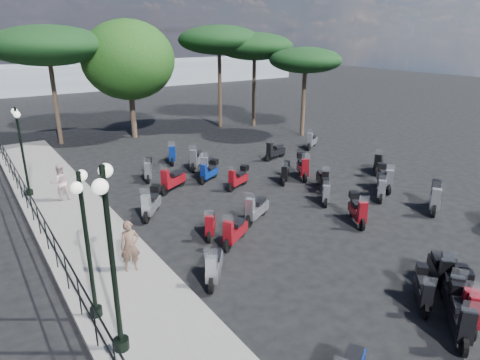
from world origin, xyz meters
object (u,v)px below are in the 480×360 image
scooter_5 (148,170)px  scooter_7 (423,290)px  pine_0 (219,40)px  scooter_30 (468,304)px  scooter_9 (235,232)px  scooter_19 (435,198)px  scooter_8 (256,210)px  scooter_15 (326,193)px  lamp_post_0 (111,251)px  woman (130,246)px  scooter_20 (381,188)px  scooter_17 (172,155)px  scooter_31 (196,159)px  scooter_32 (450,285)px  scooter_27 (303,167)px  scooter_1 (214,267)px  scooter_12 (463,297)px  scooter_3 (151,204)px  lamp_post_2 (21,146)px  pine_2 (48,46)px  scooter_23 (275,151)px  scooter_21 (322,180)px  pine_1 (254,47)px  scooter_10 (238,178)px  broadleaf_tree (128,60)px  lamp_post_1 (87,237)px  scooter_13 (460,317)px  pine_3 (305,60)px  scooter_14 (358,210)px  scooter_4 (173,180)px  pedestrian_far (60,182)px  scooter_16 (207,167)px  scooter_22 (285,173)px  scooter_28 (378,164)px  scooter_6 (440,271)px  scooter_29 (312,141)px

scooter_5 → scooter_7: 13.77m
pine_0 → scooter_30: bearing=-106.6°
scooter_9 → scooter_19: scooter_19 is taller
scooter_8 → scooter_15: size_ratio=1.35×
lamp_post_0 → woman: size_ratio=2.76×
scooter_5 → scooter_20: 10.88m
scooter_17 → scooter_19: size_ratio=0.98×
lamp_post_0 → scooter_31: lamp_post_0 is taller
scooter_32 → scooter_30: bearing=109.3°
scooter_5 → scooter_27: (6.44, -3.98, 0.07)m
scooter_1 → scooter_12: (4.44, -4.89, 0.06)m
scooter_3 → scooter_20: bearing=-162.5°
lamp_post_2 → woman: 8.69m
scooter_15 → pine_2: size_ratio=0.17×
lamp_post_2 → scooter_31: 8.24m
scooter_23 → pine_2: 15.09m
scooter_21 → pine_1: size_ratio=0.21×
scooter_10 → broadleaf_tree: broadleaf_tree is taller
scooter_20 → scooter_32: bearing=102.8°
lamp_post_1 → scooter_13: (7.00, -5.40, -1.79)m
scooter_7 → scooter_31: scooter_31 is taller
scooter_7 → pine_3: size_ratio=0.20×
scooter_14 → scooter_12: bearing=100.3°
scooter_7 → scooter_32: 0.78m
scooter_4 → scooter_5: (-0.31, 2.06, -0.02)m
woman → scooter_5: 8.72m
lamp_post_2 → pedestrian_far: bearing=-51.4°
scooter_14 → scooter_27: bearing=-77.6°
scooter_9 → scooter_16: bearing=-54.6°
scooter_12 → scooter_27: 11.17m
scooter_22 → scooter_28: bearing=-151.8°
pine_1 → scooter_6: bearing=-111.8°
pedestrian_far → broadleaf_tree: (6.85, 9.71, 4.18)m
scooter_16 → scooter_31: (0.18, 1.50, 0.00)m
scooter_5 → lamp_post_2: bearing=18.4°
broadleaf_tree → scooter_30: bearing=-90.6°
lamp_post_0 → scooter_5: 12.31m
lamp_post_2 → scooter_1: size_ratio=2.68×
scooter_31 → scooter_3: bearing=87.5°
scooter_30 → scooter_31: (0.39, 14.90, -0.03)m
scooter_9 → scooter_17: bearing=-45.7°
scooter_29 → scooter_31: (-7.91, 0.33, 0.04)m
scooter_8 → scooter_17: 8.80m
scooter_16 → scooter_4: bearing=61.8°
pedestrian_far → scooter_7: (6.30, -12.79, -0.49)m
scooter_28 → scooter_23: bearing=-3.3°
pedestrian_far → pine_2: size_ratio=0.22×
scooter_9 → scooter_21: (6.35, 2.33, -0.03)m
scooter_21 → scooter_32: size_ratio=0.95×
lamp_post_0 → pine_2: 21.29m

